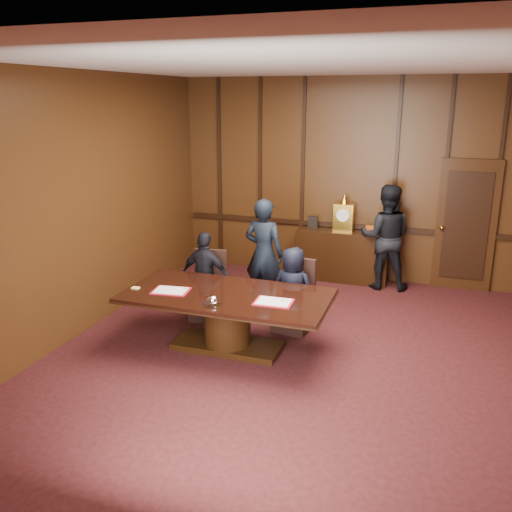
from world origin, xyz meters
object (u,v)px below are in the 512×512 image
at_px(conference_table, 227,312).
at_px(signatory_left, 206,277).
at_px(sideboard, 342,254).
at_px(signatory_right, 293,290).
at_px(witness_right, 385,237).
at_px(witness_left, 264,254).

distance_m(conference_table, signatory_left, 1.04).
relative_size(sideboard, signatory_right, 1.32).
distance_m(sideboard, conference_table, 3.35).
xyz_separation_m(signatory_right, witness_right, (1.00, 2.26, 0.29)).
xyz_separation_m(signatory_left, witness_left, (0.64, 0.75, 0.20)).
bearing_deg(sideboard, signatory_right, -95.92).
distance_m(conference_table, witness_right, 3.50).
bearing_deg(witness_right, signatory_right, 61.13).
bearing_deg(sideboard, conference_table, -105.62).
bearing_deg(witness_left, conference_table, 97.91).
bearing_deg(witness_right, conference_table, 56.63).
distance_m(sideboard, signatory_right, 2.44).
height_order(sideboard, signatory_left, sideboard).
distance_m(conference_table, witness_left, 1.58).
bearing_deg(signatory_right, sideboard, -88.21).
xyz_separation_m(conference_table, signatory_right, (0.65, 0.80, 0.09)).
xyz_separation_m(conference_table, signatory_left, (-0.65, 0.80, 0.15)).
relative_size(sideboard, witness_left, 0.93).
distance_m(sideboard, witness_right, 0.86).
xyz_separation_m(sideboard, conference_table, (-0.90, -3.22, 0.02)).
height_order(conference_table, signatory_right, signatory_right).
bearing_deg(conference_table, witness_left, 90.37).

